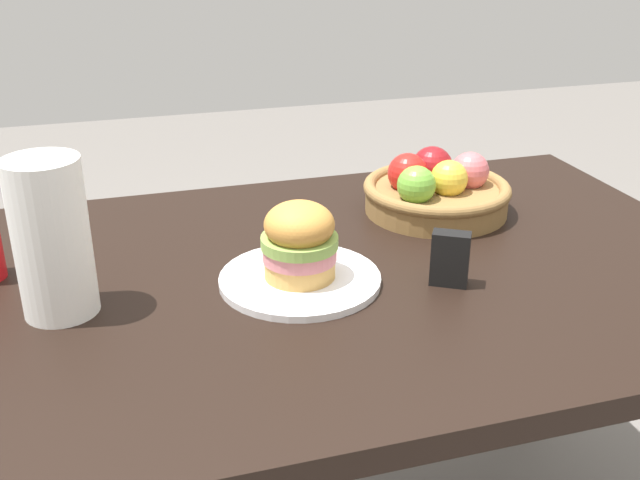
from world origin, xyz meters
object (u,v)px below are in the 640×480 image
(plate, at_px, (300,279))
(napkin_holder, at_px, (450,259))
(paper_towel_roll, at_px, (52,238))
(sandwich, at_px, (299,241))
(fruit_basket, at_px, (436,190))

(plate, relative_size, napkin_holder, 2.91)
(plate, relative_size, paper_towel_roll, 1.09)
(napkin_holder, bearing_deg, paper_towel_roll, -157.33)
(plate, bearing_deg, napkin_holder, -17.70)
(napkin_holder, bearing_deg, plate, -166.84)
(paper_towel_roll, relative_size, napkin_holder, 2.67)
(plate, xyz_separation_m, sandwich, (0.00, 0.00, 0.07))
(plate, xyz_separation_m, napkin_holder, (0.23, -0.07, 0.04))
(plate, relative_size, sandwich, 2.07)
(napkin_holder, bearing_deg, fruit_basket, 100.32)
(plate, distance_m, paper_towel_roll, 0.38)
(sandwich, bearing_deg, napkin_holder, -17.70)
(paper_towel_roll, height_order, napkin_holder, paper_towel_roll)
(paper_towel_roll, bearing_deg, napkin_holder, -8.19)
(plate, distance_m, sandwich, 0.07)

